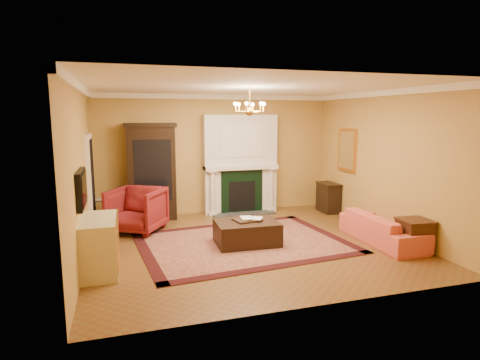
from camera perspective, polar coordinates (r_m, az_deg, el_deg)
name	(u,v)px	position (r m, az deg, el deg)	size (l,w,h in m)	color
floor	(249,244)	(7.96, 1.31, -9.06)	(6.00, 5.50, 0.02)	brown
ceiling	(250,86)	(7.58, 1.39, 13.18)	(6.00, 5.50, 0.02)	white
wall_back	(216,154)	(10.27, -3.48, 3.66)	(6.00, 0.02, 3.00)	#B88342
wall_front	(318,194)	(5.11, 11.07, -2.01)	(6.00, 0.02, 3.00)	#B88342
wall_left	(80,174)	(7.28, -21.80, 0.79)	(0.02, 5.50, 3.00)	#B88342
wall_right	(384,162)	(9.02, 19.84, 2.38)	(0.02, 5.50, 3.00)	#B88342
fireplace	(240,166)	(10.27, 0.04, 1.96)	(1.90, 0.70, 2.50)	silver
crown_molding	(235,93)	(8.49, -0.68, 12.27)	(6.00, 5.50, 0.12)	white
doorway	(91,184)	(9.02, -20.39, -0.57)	(0.08, 1.05, 2.10)	silver
tv_panel	(82,189)	(6.70, -21.60, -1.16)	(0.09, 0.95, 0.58)	black
gilt_mirror	(347,150)	(10.14, 14.98, 4.15)	(0.06, 0.76, 1.05)	gold
chandelier	(250,108)	(7.56, 1.38, 10.14)	(0.63, 0.55, 0.53)	gold
oriental_rug	(243,243)	(7.96, 0.44, -8.91)	(3.93, 2.95, 0.02)	#480F18
china_cabinet	(152,174)	(9.80, -12.39, 0.87)	(1.10, 0.50, 2.21)	black
wingback_armchair	(137,208)	(8.86, -14.48, -3.86)	(1.02, 0.96, 1.05)	maroon
pedestal_table	(106,213)	(9.11, -18.58, -4.43)	(0.40, 0.40, 0.71)	black
commode	(99,245)	(6.84, -19.36, -8.72)	(0.55, 1.17, 0.87)	beige
coral_sofa	(383,223)	(8.39, 19.61, -5.84)	(1.96, 0.57, 0.77)	#E85E49
end_table	(414,237)	(8.03, 23.54, -7.41)	(0.51, 0.51, 0.59)	#3D1F10
console_table	(328,198)	(10.64, 12.43, -2.52)	(0.38, 0.66, 0.73)	black
leather_ottoman	(247,232)	(7.83, 0.97, -7.47)	(1.19, 0.86, 0.44)	black
ottoman_tray	(247,220)	(7.82, 1.04, -5.70)	(0.49, 0.38, 0.03)	black
book_a	(241,212)	(7.77, 0.15, -4.51)	(0.23, 0.03, 0.30)	gray
book_b	(252,212)	(7.81, 1.65, -4.55)	(0.20, 0.02, 0.28)	gray
topiary_left	(212,156)	(10.01, -4.05, 3.44)	(0.18, 0.18, 0.47)	tan
topiary_right	(260,155)	(10.36, 2.83, 3.63)	(0.17, 0.17, 0.46)	tan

